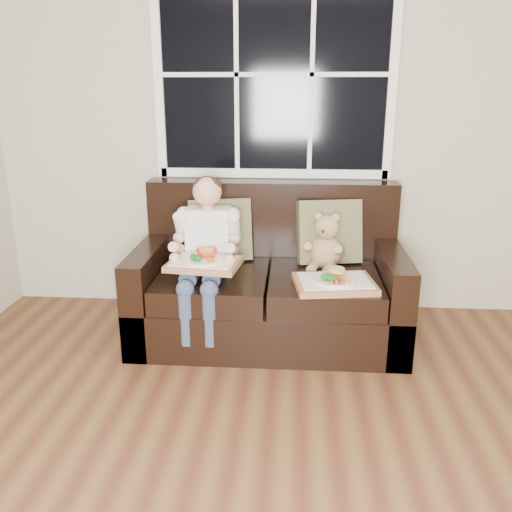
# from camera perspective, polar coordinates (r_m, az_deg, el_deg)

# --- Properties ---
(room_walls) EXTENTS (4.52, 5.02, 2.71)m
(room_walls) POSITION_cam_1_polar(r_m,az_deg,el_deg) (1.32, 10.51, 17.43)
(room_walls) COLOR #BDB69D
(room_walls) RESTS_ON ground
(window_back) EXTENTS (1.62, 0.04, 1.37)m
(window_back) POSITION_cam_1_polar(r_m,az_deg,el_deg) (3.80, 1.92, 18.55)
(window_back) COLOR black
(window_back) RESTS_ON room_walls
(loveseat) EXTENTS (1.70, 0.92, 0.96)m
(loveseat) POSITION_cam_1_polar(r_m,az_deg,el_deg) (3.57, 1.39, -3.37)
(loveseat) COLOR black
(loveseat) RESTS_ON ground
(pillow_left) EXTENTS (0.45, 0.28, 0.42)m
(pillow_left) POSITION_cam_1_polar(r_m,az_deg,el_deg) (3.64, -3.79, 2.75)
(pillow_left) COLOR brown
(pillow_left) RESTS_ON loveseat
(pillow_right) EXTENTS (0.45, 0.26, 0.43)m
(pillow_right) POSITION_cam_1_polar(r_m,az_deg,el_deg) (3.61, 7.72, 2.56)
(pillow_right) COLOR brown
(pillow_right) RESTS_ON loveseat
(child) EXTENTS (0.40, 0.60, 0.91)m
(child) POSITION_cam_1_polar(r_m,az_deg,el_deg) (3.39, -5.27, 1.54)
(child) COLOR white
(child) RESTS_ON loveseat
(teddy_bear) EXTENTS (0.26, 0.31, 0.38)m
(teddy_bear) POSITION_cam_1_polar(r_m,az_deg,el_deg) (3.52, 7.41, 1.16)
(teddy_bear) COLOR #A08254
(teddy_bear) RESTS_ON loveseat
(tray_left) EXTENTS (0.46, 0.37, 0.10)m
(tray_left) POSITION_cam_1_polar(r_m,az_deg,el_deg) (3.25, -5.47, -0.61)
(tray_left) COLOR #A27149
(tray_left) RESTS_ON child
(tray_right) EXTENTS (0.51, 0.41, 0.11)m
(tray_right) POSITION_cam_1_polar(r_m,az_deg,el_deg) (3.21, 8.26, -2.74)
(tray_right) COLOR #A27149
(tray_right) RESTS_ON loveseat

